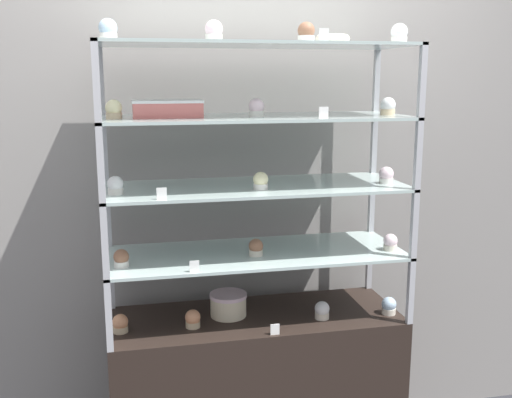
{
  "coord_description": "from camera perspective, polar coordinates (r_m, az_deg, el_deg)",
  "views": [
    {
      "loc": [
        -0.51,
        -2.33,
        1.74
      ],
      "look_at": [
        0.0,
        0.0,
        1.25
      ],
      "focal_mm": 42.0,
      "sensor_mm": 36.0,
      "label": 1
    }
  ],
  "objects": [
    {
      "name": "back_wall",
      "position": [
        2.78,
        -1.62,
        2.48
      ],
      "size": [
        8.0,
        0.05,
        2.6
      ],
      "color": "gray",
      "rests_on": "ground_plane"
    },
    {
      "name": "display_base",
      "position": [
        2.75,
        0.0,
        -18.24
      ],
      "size": [
        1.22,
        0.45,
        0.75
      ],
      "color": "black",
      "rests_on": "ground_plane"
    },
    {
      "name": "display_riser_lower",
      "position": [
        2.49,
        0.0,
        -5.45
      ],
      "size": [
        1.22,
        0.45,
        0.28
      ],
      "color": "#B7B7BC",
      "rests_on": "display_base"
    },
    {
      "name": "display_riser_middle",
      "position": [
        2.42,
        0.0,
        0.88
      ],
      "size": [
        1.22,
        0.45,
        0.28
      ],
      "color": "#B7B7BC",
      "rests_on": "display_riser_lower"
    },
    {
      "name": "display_riser_upper",
      "position": [
        2.39,
        0.0,
        7.49
      ],
      "size": [
        1.22,
        0.45,
        0.28
      ],
      "color": "#B7B7BC",
      "rests_on": "display_riser_middle"
    },
    {
      "name": "display_riser_top",
      "position": [
        2.38,
        0.0,
        14.21
      ],
      "size": [
        1.22,
        0.45,
        0.28
      ],
      "color": "#B7B7BC",
      "rests_on": "display_riser_upper"
    },
    {
      "name": "layer_cake_centerpiece",
      "position": [
        2.56,
        -2.65,
        -10.0
      ],
      "size": [
        0.16,
        0.16,
        0.1
      ],
      "color": "beige",
      "rests_on": "display_base"
    },
    {
      "name": "sheet_cake_frosted",
      "position": [
        2.32,
        -8.44,
        8.5
      ],
      "size": [
        0.26,
        0.15,
        0.07
      ],
      "color": "#C66660",
      "rests_on": "display_riser_upper"
    },
    {
      "name": "cupcake_0",
      "position": [
        2.47,
        -12.79,
        -11.51
      ],
      "size": [
        0.06,
        0.06,
        0.07
      ],
      "color": "#CCB28C",
      "rests_on": "display_base"
    },
    {
      "name": "cupcake_1",
      "position": [
        2.47,
        -6.04,
        -11.3
      ],
      "size": [
        0.06,
        0.06,
        0.07
      ],
      "color": "#CCB28C",
      "rests_on": "display_base"
    },
    {
      "name": "cupcake_2",
      "position": [
        2.55,
        6.31,
        -10.51
      ],
      "size": [
        0.06,
        0.06,
        0.07
      ],
      "color": "beige",
      "rests_on": "display_base"
    },
    {
      "name": "cupcake_3",
      "position": [
        2.64,
        12.53,
        -9.92
      ],
      "size": [
        0.06,
        0.06,
        0.07
      ],
      "color": "beige",
      "rests_on": "display_base"
    },
    {
      "name": "price_tag_0",
      "position": [
        2.39,
        1.82,
        -12.31
      ],
      "size": [
        0.04,
        0.0,
        0.04
      ],
      "color": "white",
      "rests_on": "display_base"
    },
    {
      "name": "cupcake_4",
      "position": [
        2.34,
        -12.71,
        -5.56
      ],
      "size": [
        0.06,
        0.06,
        0.07
      ],
      "color": "white",
      "rests_on": "display_riser_lower"
    },
    {
      "name": "cupcake_5",
      "position": [
        2.43,
        -0.01,
        -4.66
      ],
      "size": [
        0.06,
        0.06,
        0.07
      ],
      "color": "beige",
      "rests_on": "display_riser_lower"
    },
    {
      "name": "cupcake_6",
      "position": [
        2.56,
        12.68,
        -4.07
      ],
      "size": [
        0.06,
        0.06,
        0.07
      ],
      "color": "beige",
      "rests_on": "display_riser_lower"
    },
    {
      "name": "price_tag_1",
      "position": [
        2.24,
        -5.89,
        -6.4
      ],
      "size": [
        0.04,
        0.0,
        0.04
      ],
      "color": "white",
      "rests_on": "display_riser_lower"
    },
    {
      "name": "cupcake_7",
      "position": [
        2.3,
        -13.23,
        1.23
      ],
      "size": [
        0.06,
        0.06,
        0.07
      ],
      "color": "white",
      "rests_on": "display_riser_middle"
    },
    {
      "name": "cupcake_8",
      "position": [
        2.33,
        0.45,
        1.71
      ],
      "size": [
        0.06,
        0.06,
        0.07
      ],
      "color": "white",
      "rests_on": "display_riser_middle"
    },
    {
      "name": "cupcake_9",
      "position": [
        2.52,
        12.3,
        2.19
      ],
      "size": [
        0.06,
        0.06,
        0.07
      ],
      "color": "white",
      "rests_on": "display_riser_middle"
    },
    {
      "name": "price_tag_2",
      "position": [
        2.16,
        -8.98,
        0.5
      ],
      "size": [
        0.04,
        0.0,
        0.04
      ],
      "color": "white",
      "rests_on": "display_riser_middle"
    },
    {
      "name": "cupcake_10",
      "position": [
        2.28,
        -13.39,
        8.26
      ],
      "size": [
        0.06,
        0.06,
        0.07
      ],
      "color": "#CCB28C",
      "rests_on": "display_riser_upper"
    },
    {
      "name": "cupcake_11",
      "position": [
        2.34,
        0.04,
        8.65
      ],
      "size": [
        0.06,
        0.06,
        0.07
      ],
      "color": "white",
      "rests_on": "display_riser_upper"
    },
    {
      "name": "cupcake_12",
      "position": [
        2.5,
        12.45,
        8.58
      ],
      "size": [
        0.06,
        0.06,
        0.07
      ],
      "color": "#CCB28C",
      "rests_on": "display_riser_upper"
    },
    {
      "name": "price_tag_3",
      "position": [
        2.24,
        6.46,
        8.17
      ],
      "size": [
        0.04,
        0.0,
        0.04
      ],
      "color": "white",
      "rests_on": "display_riser_upper"
    },
    {
      "name": "cupcake_13",
      "position": [
        2.25,
        -13.92,
        15.37
      ],
      "size": [
        0.07,
        0.07,
        0.07
      ],
      "color": "white",
      "rests_on": "display_riser_top"
    },
    {
      "name": "cupcake_14",
      "position": [
        2.26,
        -4.04,
        15.66
      ],
      "size": [
        0.07,
        0.07,
        0.07
      ],
      "color": "white",
      "rests_on": "display_riser_top"
    },
    {
      "name": "cupcake_15",
      "position": [
        2.34,
        4.8,
        15.51
      ],
      "size": [
        0.07,
        0.07,
        0.07
      ],
      "color": "white",
      "rests_on": "display_riser_top"
    },
    {
      "name": "cupcake_16",
      "position": [
        2.46,
        13.48,
        15.05
      ],
      "size": [
        0.07,
        0.07,
        0.07
      ],
      "color": "white",
      "rests_on": "display_riser_top"
    },
    {
      "name": "price_tag_4",
      "position": [
        2.24,
        6.49,
        15.32
      ],
      "size": [
        0.04,
        0.0,
        0.04
      ],
      "color": "white",
      "rests_on": "display_riser_top"
    },
    {
      "name": "donut_glazed",
      "position": [
        2.46,
        7.3,
        14.88
      ],
      "size": [
        0.14,
        0.14,
        0.04
      ],
      "color": "#EFE5CC",
      "rests_on": "display_riser_top"
    }
  ]
}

